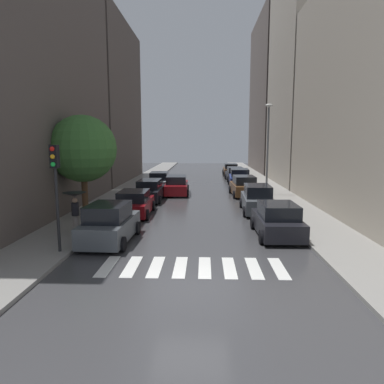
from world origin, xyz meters
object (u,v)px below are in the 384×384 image
at_px(parked_car_right_sixth, 231,170).
at_px(car_midroad, 177,186).
at_px(parked_car_left_second, 134,204).
at_px(traffic_light_left_corner, 55,175).
at_px(parked_car_left_nearest, 110,224).
at_px(parked_car_right_fifth, 235,174).
at_px(parked_car_right_fourth, 239,178).
at_px(parked_car_right_third, 244,187).
at_px(parked_car_left_fourth, 159,182).
at_px(lamp_post_right, 268,143).
at_px(parked_car_right_second, 257,200).
at_px(pedestrian_foreground, 75,202).
at_px(parked_car_left_third, 150,191).
at_px(street_tree_left, 83,149).
at_px(parked_car_right_nearest, 277,221).

height_order(parked_car_right_sixth, car_midroad, car_midroad).
bearing_deg(parked_car_left_second, traffic_light_left_corner, 167.90).
height_order(parked_car_left_nearest, parked_car_right_fifth, parked_car_left_nearest).
height_order(parked_car_right_fourth, parked_car_right_sixth, parked_car_right_fourth).
bearing_deg(parked_car_right_fourth, parked_car_right_third, -179.83).
bearing_deg(parked_car_left_fourth, lamp_post_right, -110.31).
relative_size(parked_car_right_second, pedestrian_foreground, 2.31).
xyz_separation_m(parked_car_left_second, parked_car_left_third, (0.16, 5.31, 0.04)).
xyz_separation_m(parked_car_left_fourth, lamp_post_right, (9.28, -3.15, 3.56)).
distance_m(parked_car_right_sixth, street_tree_left, 28.16).
bearing_deg(car_midroad, traffic_light_left_corner, 165.83).
height_order(parked_car_left_nearest, lamp_post_right, lamp_post_right).
bearing_deg(parked_car_right_fifth, parked_car_right_sixth, -1.92).
distance_m(parked_car_left_nearest, parked_car_right_second, 10.38).
distance_m(parked_car_left_third, parked_car_right_fourth, 11.32).
height_order(parked_car_right_fifth, traffic_light_left_corner, traffic_light_left_corner).
bearing_deg(lamp_post_right, parked_car_right_fourth, 105.21).
xyz_separation_m(parked_car_left_nearest, lamp_post_right, (9.43, 13.45, 3.52)).
distance_m(parked_car_left_second, parked_car_right_fourth, 15.73).
bearing_deg(parked_car_right_second, parked_car_left_fourth, 39.84).
distance_m(parked_car_right_fourth, lamp_post_right, 7.16).
distance_m(parked_car_left_second, parked_car_right_fifth, 20.57).
bearing_deg(street_tree_left, lamp_post_right, 34.03).
bearing_deg(parked_car_left_nearest, lamp_post_right, -32.92).
bearing_deg(street_tree_left, parked_car_left_fourth, 75.23).
xyz_separation_m(parked_car_right_fifth, pedestrian_foreground, (-9.84, -23.58, 0.89)).
bearing_deg(lamp_post_right, pedestrian_foreground, -133.24).
relative_size(car_midroad, street_tree_left, 0.78).
bearing_deg(parked_car_left_third, car_midroad, -29.43).
xyz_separation_m(parked_car_left_fourth, parked_car_right_sixth, (7.63, 14.39, -0.07)).
bearing_deg(lamp_post_right, parked_car_right_sixth, 95.39).
relative_size(parked_car_right_second, traffic_light_left_corner, 1.05).
height_order(parked_car_right_fifth, street_tree_left, street_tree_left).
relative_size(parked_car_left_third, traffic_light_left_corner, 1.12).
height_order(traffic_light_left_corner, lamp_post_right, lamp_post_right).
xyz_separation_m(parked_car_right_nearest, parked_car_right_fourth, (-0.04, 18.19, 0.07)).
relative_size(parked_car_left_fourth, parked_car_right_sixth, 0.93).
distance_m(car_midroad, lamp_post_right, 8.37).
height_order(parked_car_right_third, car_midroad, parked_car_right_third).
height_order(parked_car_right_sixth, street_tree_left, street_tree_left).
height_order(parked_car_right_third, lamp_post_right, lamp_post_right).
distance_m(parked_car_right_second, parked_car_right_third, 6.70).
xyz_separation_m(parked_car_left_second, parked_car_right_fifth, (7.84, 19.02, 0.01)).
xyz_separation_m(parked_car_left_second, parked_car_right_nearest, (7.87, -4.55, 0.04)).
distance_m(parked_car_left_fourth, car_midroad, 2.94).
relative_size(parked_car_right_fifth, street_tree_left, 0.70).
bearing_deg(street_tree_left, parked_car_right_nearest, -19.89).
bearing_deg(parked_car_right_second, parked_car_right_nearest, -176.93).
xyz_separation_m(parked_car_right_nearest, car_midroad, (-5.91, 12.99, -0.00)).
xyz_separation_m(parked_car_right_sixth, traffic_light_left_corner, (-9.35, -32.86, 2.56)).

